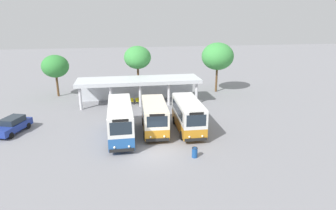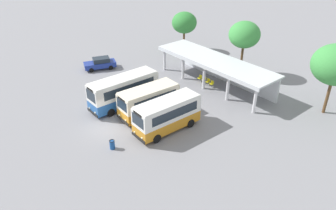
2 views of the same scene
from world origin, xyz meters
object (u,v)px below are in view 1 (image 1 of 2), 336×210
waiting_chair_fourth_seat (142,100)px  litter_bin_apron (195,152)px  city_bus_middle_cream (188,114)px  waiting_chair_second_from_end (132,101)px  parked_car_flank (12,125)px  waiting_chair_middle_seat (137,100)px  city_bus_second_in_row (155,116)px  waiting_chair_end_by_column (127,101)px  city_bus_nearest_orange (120,119)px

waiting_chair_fourth_seat → litter_bin_apron: bearing=-79.5°
city_bus_middle_cream → litter_bin_apron: 6.05m
waiting_chair_second_from_end → city_bus_middle_cream: bearing=-63.4°
parked_car_flank → waiting_chair_middle_seat: size_ratio=5.44×
city_bus_second_in_row → waiting_chair_fourth_seat: 10.18m
city_bus_middle_cream → waiting_chair_end_by_column: (-6.01, 10.51, -1.31)m
waiting_chair_fourth_seat → city_bus_middle_cream: bearing=-69.8°
waiting_chair_second_from_end → litter_bin_apron: (4.47, -16.39, -0.07)m
waiting_chair_second_from_end → waiting_chair_middle_seat: (0.72, -0.05, 0.00)m
city_bus_nearest_orange → litter_bin_apron: city_bus_nearest_orange is taller
parked_car_flank → city_bus_middle_cream: bearing=-8.4°
city_bus_nearest_orange → litter_bin_apron: size_ratio=9.02×
parked_car_flank → waiting_chair_second_from_end: 14.90m
city_bus_second_in_row → city_bus_middle_cream: (3.46, -0.35, 0.06)m
waiting_chair_middle_seat → city_bus_middle_cream: bearing=-66.5°
city_bus_middle_cream → waiting_chair_middle_seat: (-4.57, 10.51, -1.31)m
parked_car_flank → waiting_chair_end_by_column: (11.90, 7.88, -0.31)m
city_bus_second_in_row → waiting_chair_second_from_end: city_bus_second_in_row is taller
waiting_chair_second_from_end → city_bus_second_in_row: bearing=-79.8°
parked_car_flank → waiting_chair_second_from_end: (12.62, 7.93, -0.31)m
parked_car_flank → waiting_chair_fourth_seat: 16.08m
city_bus_second_in_row → parked_car_flank: city_bus_second_in_row is taller
waiting_chair_end_by_column → waiting_chair_second_from_end: bearing=3.6°
waiting_chair_middle_seat → waiting_chair_fourth_seat: same height
waiting_chair_second_from_end → waiting_chair_fourth_seat: bearing=-4.4°
city_bus_second_in_row → waiting_chair_middle_seat: city_bus_second_in_row is taller
waiting_chair_end_by_column → litter_bin_apron: (5.19, -16.34, -0.07)m
parked_car_flank → waiting_chair_middle_seat: 15.49m
waiting_chair_fourth_seat → litter_bin_apron: size_ratio=0.96×
city_bus_nearest_orange → waiting_chair_second_from_end: size_ratio=9.44×
city_bus_second_in_row → city_bus_middle_cream: size_ratio=0.95×
waiting_chair_middle_seat → city_bus_second_in_row: bearing=-83.8°
waiting_chair_end_by_column → litter_bin_apron: bearing=-72.4°
parked_car_flank → waiting_chair_end_by_column: size_ratio=5.44×
city_bus_middle_cream → waiting_chair_second_from_end: city_bus_middle_cream is taller
waiting_chair_fourth_seat → parked_car_flank: bearing=-150.9°
city_bus_middle_cream → waiting_chair_middle_seat: 11.54m
city_bus_middle_cream → waiting_chair_middle_seat: city_bus_middle_cream is taller
city_bus_nearest_orange → city_bus_middle_cream: size_ratio=1.16×
city_bus_second_in_row → city_bus_middle_cream: bearing=-5.8°
waiting_chair_end_by_column → waiting_chair_middle_seat: bearing=-0.1°
city_bus_second_in_row → litter_bin_apron: 6.85m
parked_car_flank → waiting_chair_end_by_column: parked_car_flank is taller
city_bus_nearest_orange → parked_car_flank: bearing=164.1°
city_bus_nearest_orange → parked_car_flank: size_ratio=1.74×
city_bus_middle_cream → parked_car_flank: city_bus_middle_cream is taller
waiting_chair_second_from_end → city_bus_nearest_orange: bearing=-98.4°
parked_car_flank → litter_bin_apron: (17.08, -8.46, -0.37)m
city_bus_nearest_orange → waiting_chair_fourth_seat: size_ratio=9.44×
city_bus_second_in_row → parked_car_flank: bearing=171.0°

